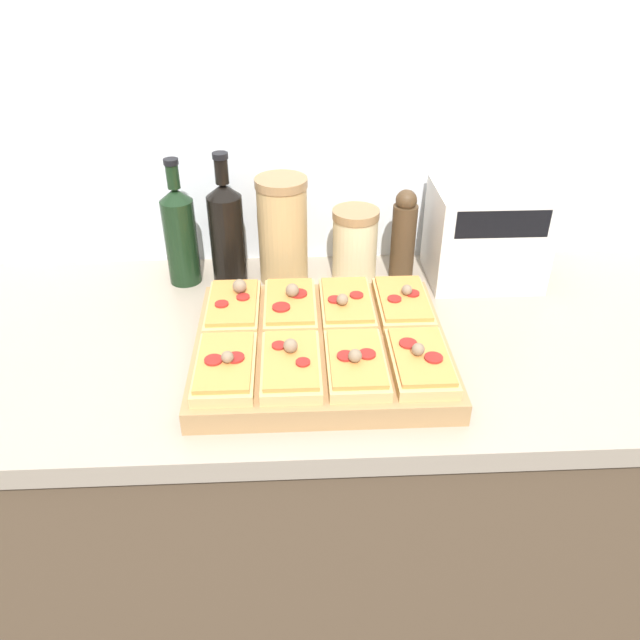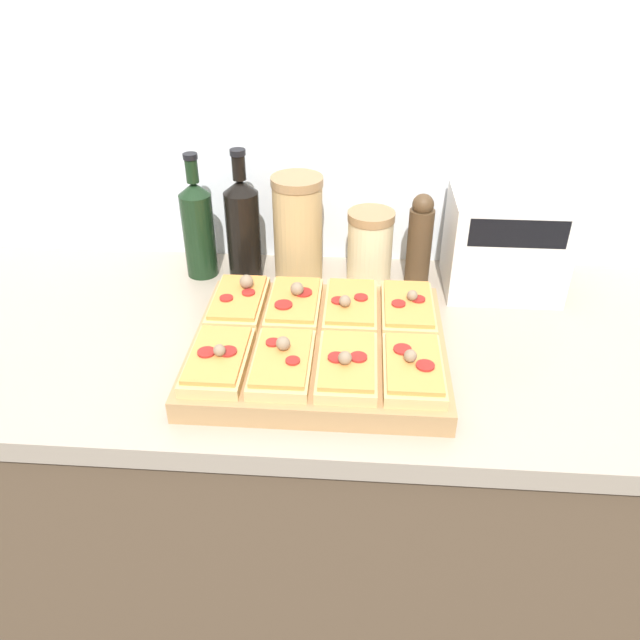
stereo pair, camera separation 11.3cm
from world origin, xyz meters
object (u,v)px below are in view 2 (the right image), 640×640
at_px(grain_jar_short, 370,246).
at_px(toaster_oven, 505,243).
at_px(pepper_mill, 420,240).
at_px(grain_jar_tall, 298,229).
at_px(olive_oil_bottle, 198,227).
at_px(wine_bottle, 243,227).
at_px(cutting_board, 319,348).

bearing_deg(grain_jar_short, toaster_oven, -3.11).
bearing_deg(pepper_mill, grain_jar_short, -180.00).
height_order(grain_jar_tall, pepper_mill, grain_jar_tall).
distance_m(olive_oil_bottle, wine_bottle, 0.10).
distance_m(olive_oil_bottle, grain_jar_short, 0.37).
relative_size(wine_bottle, toaster_oven, 1.10).
bearing_deg(cutting_board, wine_bottle, 121.73).
xyz_separation_m(olive_oil_bottle, grain_jar_short, (0.37, 0.00, -0.03)).
xyz_separation_m(olive_oil_bottle, toaster_oven, (0.65, -0.02, -0.01)).
bearing_deg(grain_jar_tall, grain_jar_short, 0.00).
relative_size(cutting_board, toaster_oven, 1.73).
relative_size(olive_oil_bottle, grain_jar_short, 1.73).
bearing_deg(olive_oil_bottle, wine_bottle, 0.00).
bearing_deg(pepper_mill, toaster_oven, -4.96).
bearing_deg(grain_jar_tall, pepper_mill, 0.00).
xyz_separation_m(wine_bottle, toaster_oven, (0.56, -0.02, -0.01)).
height_order(cutting_board, grain_jar_tall, grain_jar_tall).
distance_m(cutting_board, grain_jar_tall, 0.32).
xyz_separation_m(grain_jar_tall, pepper_mill, (0.26, 0.00, -0.02)).
relative_size(wine_bottle, grain_jar_short, 1.80).
relative_size(cutting_board, grain_jar_short, 2.83).
xyz_separation_m(cutting_board, toaster_oven, (0.37, 0.29, 0.08)).
bearing_deg(cutting_board, grain_jar_short, 73.53).
xyz_separation_m(cutting_board, pepper_mill, (0.19, 0.30, 0.08)).
relative_size(cutting_board, grain_jar_tall, 1.95).
bearing_deg(grain_jar_short, olive_oil_bottle, 180.00).
relative_size(cutting_board, pepper_mill, 2.23).
height_order(grain_jar_short, pepper_mill, pepper_mill).
xyz_separation_m(wine_bottle, grain_jar_tall, (0.12, -0.00, -0.00)).
height_order(pepper_mill, toaster_oven, toaster_oven).
relative_size(grain_jar_tall, grain_jar_short, 1.45).
relative_size(grain_jar_short, pepper_mill, 0.79).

